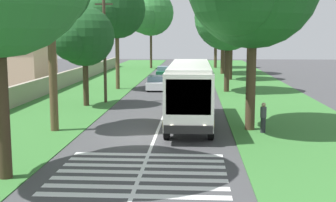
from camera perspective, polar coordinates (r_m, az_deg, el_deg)
The scene contains 20 objects.
ground at distance 24.31m, azimuth -1.65°, elevation -4.62°, with size 160.00×160.00×0.00m, color #424244.
grass_verge_left at distance 40.32m, azimuth -11.42°, elevation 0.41°, with size 120.00×8.00×0.04m, color #387533.
grass_verge_right at distance 39.45m, azimuth 12.28°, elevation 0.22°, with size 120.00×8.00×0.04m, color #387533.
centre_line at distance 39.03m, azimuth 0.30°, elevation 0.30°, with size 110.00×0.16×0.01m, color silver.
coach_bus at distance 27.45m, azimuth 2.76°, elevation 1.41°, with size 11.16×2.62×3.73m.
zebra_crossing at distance 18.35m, azimuth -3.38°, elevation -8.92°, with size 5.85×6.80×0.01m.
trailing_car_0 at distance 45.29m, azimuth -1.45°, elevation 2.25°, with size 4.30×1.78×1.43m.
trailing_car_1 at distance 51.05m, azimuth 2.98°, elevation 2.92°, with size 4.30×1.78×1.43m.
trailing_car_2 at distance 58.85m, azimuth -0.50°, elevation 3.64°, with size 4.30×1.78×1.43m.
roadside_tree_left_0 at distance 74.82m, azimuth -2.37°, elevation 10.82°, with size 9.29×7.51×12.64m.
roadside_tree_left_2 at distance 35.22m, azimuth -10.62°, elevation 7.78°, with size 5.37×4.52×7.55m.
roadside_tree_left_3 at distance 45.88m, azimuth -6.68°, elevation 11.17°, with size 6.57×5.72×10.75m.
roadside_tree_right_0 at distance 64.25m, azimuth 6.78°, elevation 9.82°, with size 8.46×7.32×11.02m.
roadside_tree_right_1 at distance 55.78m, azimuth 7.70°, elevation 9.31°, with size 6.46×5.32×9.29m.
roadside_tree_right_3 at distance 75.92m, azimuth 5.90°, elevation 9.66°, with size 6.81×5.75×10.31m.
roadside_tree_right_4 at distance 43.83m, azimuth 7.32°, elevation 10.17°, with size 7.36×6.29×10.19m.
utility_pole at distance 36.60m, azimuth -7.96°, elevation 6.56°, with size 0.24×1.40×8.38m.
roadside_wall at distance 45.93m, azimuth -13.97°, elevation 2.29°, with size 70.00×0.40×1.58m, color #9E937F.
roadside_building at distance 55.55m, azimuth -18.60°, elevation 5.02°, with size 8.88×7.90×5.28m.
pedestrian at distance 25.72m, azimuth 11.87°, elevation -2.01°, with size 0.34×0.34×1.69m.
Camera 1 is at (-23.60, -2.12, 5.42)m, focal length 48.55 mm.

